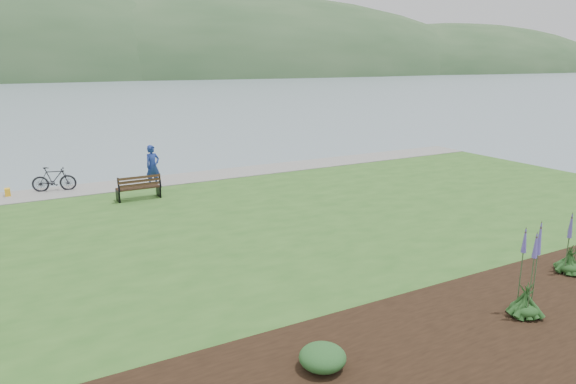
# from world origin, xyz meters

# --- Properties ---
(ground) EXTENTS (600.00, 600.00, 0.00)m
(ground) POSITION_xyz_m (0.00, 0.00, 0.00)
(ground) COLOR gray
(ground) RESTS_ON ground
(lawn) EXTENTS (34.00, 20.00, 0.40)m
(lawn) POSITION_xyz_m (0.00, -2.00, 0.20)
(lawn) COLOR #2F5E21
(lawn) RESTS_ON ground
(shoreline_path) EXTENTS (34.00, 2.20, 0.03)m
(shoreline_path) POSITION_xyz_m (0.00, 6.90, 0.42)
(shoreline_path) COLOR gray
(shoreline_path) RESTS_ON lawn
(garden_bed) EXTENTS (24.00, 4.40, 0.04)m
(garden_bed) POSITION_xyz_m (3.00, -9.80, 0.42)
(garden_bed) COLOR black
(garden_bed) RESTS_ON lawn
(far_hillside) EXTENTS (580.00, 80.00, 38.00)m
(far_hillside) POSITION_xyz_m (20.00, 170.00, 0.00)
(far_hillside) COLOR #30512D
(far_hillside) RESTS_ON ground
(park_bench) EXTENTS (1.68, 0.69, 1.03)m
(park_bench) POSITION_xyz_m (-2.96, 4.13, 0.91)
(park_bench) COLOR black
(park_bench) RESTS_ON lawn
(person) EXTENTS (0.93, 0.78, 2.17)m
(person) POSITION_xyz_m (-1.90, 5.96, 1.48)
(person) COLOR navy
(person) RESTS_ON lawn
(bicycle_b) EXTENTS (0.90, 1.82, 1.06)m
(bicycle_b) POSITION_xyz_m (-5.78, 7.20, 0.93)
(bicycle_b) COLOR black
(bicycle_b) RESTS_ON lawn
(pannier) EXTENTS (0.21, 0.32, 0.34)m
(pannier) POSITION_xyz_m (-7.54, 7.20, 0.57)
(pannier) COLOR yellow
(pannier) RESTS_ON lawn
(echium_0) EXTENTS (0.62, 0.62, 2.27)m
(echium_0) POSITION_xyz_m (1.96, -9.69, 1.31)
(echium_0) COLOR #173D16
(echium_0) RESTS_ON garden_bed
(echium_1) EXTENTS (0.62, 0.62, 1.91)m
(echium_1) POSITION_xyz_m (5.01, -8.71, 1.20)
(echium_1) COLOR #173D16
(echium_1) RESTS_ON garden_bed
(shrub_0) EXTENTS (0.85, 0.85, 0.43)m
(shrub_0) POSITION_xyz_m (-2.90, -9.22, 0.65)
(shrub_0) COLOR #1E4C21
(shrub_0) RESTS_ON garden_bed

